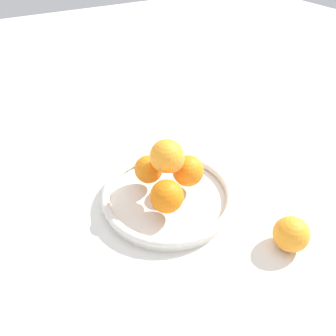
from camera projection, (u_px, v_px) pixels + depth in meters
ground_plane at (168, 201)px, 0.83m from camera, size 4.00×4.00×0.00m
fruit_bowl at (168, 195)px, 0.81m from camera, size 0.33×0.33×0.04m
orange_pile at (169, 171)px, 0.77m from camera, size 0.18×0.17×0.14m
stray_orange at (291, 234)px, 0.69m from camera, size 0.08×0.08×0.08m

